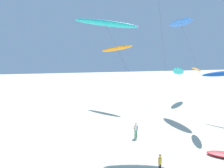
{
  "coord_description": "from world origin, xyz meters",
  "views": [
    {
      "loc": [
        -9.34,
        1.77,
        8.9
      ],
      "look_at": [
        -0.21,
        25.91,
        6.28
      ],
      "focal_mm": 42.18,
      "sensor_mm": 36.0,
      "label": 1
    }
  ],
  "objects_px": {
    "flying_kite_8": "(180,23)",
    "person_mid_field": "(136,130)",
    "flying_kite_4": "(179,71)",
    "flying_kite_6": "(117,49)",
    "flying_kite_1": "(105,23)",
    "person_near_right": "(160,164)",
    "flying_kite_3": "(196,69)"
  },
  "relations": [
    {
      "from": "flying_kite_8",
      "to": "person_mid_field",
      "type": "relative_size",
      "value": 9.24
    },
    {
      "from": "flying_kite_4",
      "to": "flying_kite_6",
      "type": "height_order",
      "value": "flying_kite_6"
    },
    {
      "from": "flying_kite_6",
      "to": "person_mid_field",
      "type": "xyz_separation_m",
      "value": [
        -5.65,
        -20.02,
        -9.59
      ]
    },
    {
      "from": "flying_kite_4",
      "to": "flying_kite_6",
      "type": "bearing_deg",
      "value": 177.06
    },
    {
      "from": "flying_kite_1",
      "to": "flying_kite_6",
      "type": "bearing_deg",
      "value": 65.44
    },
    {
      "from": "flying_kite_1",
      "to": "person_near_right",
      "type": "relative_size",
      "value": 7.85
    },
    {
      "from": "flying_kite_1",
      "to": "flying_kite_3",
      "type": "distance_m",
      "value": 13.87
    },
    {
      "from": "flying_kite_4",
      "to": "person_near_right",
      "type": "xyz_separation_m",
      "value": [
        -21.34,
        -28.48,
        -5.15
      ]
    },
    {
      "from": "flying_kite_4",
      "to": "person_mid_field",
      "type": "xyz_separation_m",
      "value": [
        -18.92,
        -19.34,
        -5.16
      ]
    },
    {
      "from": "flying_kite_4",
      "to": "person_mid_field",
      "type": "bearing_deg",
      "value": -134.37
    },
    {
      "from": "flying_kite_1",
      "to": "flying_kite_3",
      "type": "relative_size",
      "value": 1.09
    },
    {
      "from": "flying_kite_1",
      "to": "flying_kite_8",
      "type": "relative_size",
      "value": 0.86
    },
    {
      "from": "person_near_right",
      "to": "person_mid_field",
      "type": "xyz_separation_m",
      "value": [
        2.42,
        9.15,
        -0.01
      ]
    },
    {
      "from": "flying_kite_3",
      "to": "flying_kite_1",
      "type": "bearing_deg",
      "value": -170.65
    },
    {
      "from": "flying_kite_3",
      "to": "flying_kite_4",
      "type": "height_order",
      "value": "flying_kite_3"
    },
    {
      "from": "flying_kite_3",
      "to": "person_near_right",
      "type": "height_order",
      "value": "flying_kite_3"
    },
    {
      "from": "flying_kite_4",
      "to": "flying_kite_3",
      "type": "bearing_deg",
      "value": -118.95
    },
    {
      "from": "flying_kite_1",
      "to": "flying_kite_3",
      "type": "bearing_deg",
      "value": 9.35
    },
    {
      "from": "flying_kite_1",
      "to": "flying_kite_6",
      "type": "relative_size",
      "value": 1.16
    },
    {
      "from": "flying_kite_8",
      "to": "person_mid_field",
      "type": "distance_m",
      "value": 23.4
    },
    {
      "from": "flying_kite_4",
      "to": "flying_kite_8",
      "type": "distance_m",
      "value": 11.99
    },
    {
      "from": "flying_kite_6",
      "to": "person_mid_field",
      "type": "height_order",
      "value": "flying_kite_6"
    },
    {
      "from": "flying_kite_3",
      "to": "person_mid_field",
      "type": "distance_m",
      "value": 11.13
    },
    {
      "from": "flying_kite_8",
      "to": "person_mid_field",
      "type": "bearing_deg",
      "value": -138.85
    },
    {
      "from": "flying_kite_8",
      "to": "flying_kite_3",
      "type": "bearing_deg",
      "value": -115.42
    },
    {
      "from": "flying_kite_1",
      "to": "flying_kite_4",
      "type": "xyz_separation_m",
      "value": [
        22.79,
        20.14,
        -6.17
      ]
    },
    {
      "from": "flying_kite_1",
      "to": "person_mid_field",
      "type": "relative_size",
      "value": 7.92
    },
    {
      "from": "flying_kite_3",
      "to": "person_near_right",
      "type": "relative_size",
      "value": 7.18
    },
    {
      "from": "flying_kite_8",
      "to": "person_near_right",
      "type": "relative_size",
      "value": 9.16
    },
    {
      "from": "person_mid_field",
      "to": "person_near_right",
      "type": "bearing_deg",
      "value": -104.83
    },
    {
      "from": "flying_kite_6",
      "to": "flying_kite_8",
      "type": "xyz_separation_m",
      "value": [
        8.59,
        -7.58,
        4.2
      ]
    },
    {
      "from": "person_near_right",
      "to": "person_mid_field",
      "type": "height_order",
      "value": "person_near_right"
    }
  ]
}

